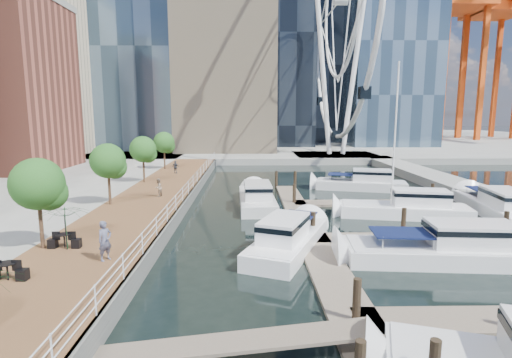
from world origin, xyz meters
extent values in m
plane|color=black|center=(0.00, 0.00, 0.00)|extent=(520.00, 520.00, 0.00)
cube|color=brown|center=(-9.00, 15.00, 0.50)|extent=(6.00, 60.00, 1.00)
cube|color=#595954|center=(-6.00, 15.00, 0.50)|extent=(0.25, 60.00, 1.00)
cube|color=gray|center=(0.00, 102.00, 0.50)|extent=(200.00, 114.00, 1.00)
cube|color=gray|center=(20.00, 20.00, 0.50)|extent=(4.00, 60.00, 1.00)
cube|color=gray|center=(14.00, 52.00, 0.50)|extent=(14.00, 12.00, 1.00)
cube|color=#6D6051|center=(3.00, 10.00, 0.10)|extent=(2.00, 32.00, 0.20)
cube|color=#6D6051|center=(9.00, 8.00, 0.10)|extent=(12.00, 2.00, 0.20)
cube|color=#6D6051|center=(9.00, 18.00, 0.10)|extent=(12.00, 2.00, 0.20)
cube|color=brown|center=(-30.00, 34.00, 11.00)|extent=(12.00, 14.00, 20.00)
cube|color=#BCAD8E|center=(-36.00, 50.00, 15.00)|extent=(14.00, 16.00, 28.00)
cylinder|color=white|center=(11.50, 52.00, 14.00)|extent=(0.80, 0.80, 26.00)
cylinder|color=white|center=(16.50, 52.00, 14.00)|extent=(0.80, 0.80, 26.00)
cylinder|color=#3F2B1C|center=(-11.40, 4.00, 2.20)|extent=(0.20, 0.20, 2.40)
sphere|color=#265B1E|center=(-11.40, 4.00, 4.30)|extent=(2.60, 2.60, 2.60)
cylinder|color=#3F2B1C|center=(-11.40, 14.00, 2.20)|extent=(0.20, 0.20, 2.40)
sphere|color=#265B1E|center=(-11.40, 14.00, 4.30)|extent=(2.60, 2.60, 2.60)
cylinder|color=#3F2B1C|center=(-11.40, 24.00, 2.20)|extent=(0.20, 0.20, 2.40)
sphere|color=#265B1E|center=(-11.40, 24.00, 4.30)|extent=(2.60, 2.60, 2.60)
cylinder|color=#3F2B1C|center=(-11.40, 34.00, 2.20)|extent=(0.20, 0.20, 2.40)
sphere|color=#265B1E|center=(-11.40, 34.00, 4.30)|extent=(2.60, 2.60, 2.60)
imported|color=#4E5068|center=(-7.60, 2.21, 1.94)|extent=(0.77, 0.82, 1.87)
imported|color=gray|center=(-8.38, 16.73, 1.76)|extent=(0.76, 0.87, 1.52)
imported|color=#343841|center=(-9.32, 29.98, 1.74)|extent=(0.93, 0.61, 1.47)
imported|color=black|center=(-10.08, 3.73, 2.11)|extent=(2.67, 2.71, 2.22)
camera|label=1|loc=(-0.96, -15.63, 7.69)|focal=28.00mm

